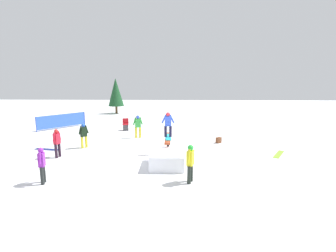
% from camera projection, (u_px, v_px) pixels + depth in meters
% --- Properties ---
extents(ground_plane, '(60.00, 60.00, 0.00)m').
position_uv_depth(ground_plane, '(168.00, 153.00, 13.75)').
color(ground_plane, white).
extents(rail_feature, '(2.44, 0.29, 0.87)m').
position_uv_depth(rail_feature, '(168.00, 140.00, 13.61)').
color(rail_feature, black).
rests_on(rail_feature, ground).
extents(snow_kicker_ramp, '(1.81, 1.51, 0.67)m').
position_uv_depth(snow_kicker_ramp, '(167.00, 159.00, 11.76)').
color(snow_kicker_ramp, white).
rests_on(snow_kicker_ramp, ground).
extents(main_rider_on_rail, '(1.42, 0.69, 1.32)m').
position_uv_depth(main_rider_on_rail, '(168.00, 125.00, 13.46)').
color(main_rider_on_rail, '#1DAFCB').
rests_on(main_rider_on_rail, rail_feature).
extents(bystander_black, '(0.53, 0.47, 1.40)m').
position_uv_depth(bystander_black, '(84.00, 134.00, 14.68)').
color(bystander_black, yellow).
rests_on(bystander_black, ground).
extents(bystander_yellow, '(0.66, 0.32, 1.49)m').
position_uv_depth(bystander_yellow, '(190.00, 162.00, 9.88)').
color(bystander_yellow, '#222A24').
rests_on(bystander_yellow, ground).
extents(bystander_red, '(0.59, 0.27, 1.43)m').
position_uv_depth(bystander_red, '(57.00, 142.00, 12.95)').
color(bystander_red, '#281827').
rests_on(bystander_red, ground).
extents(bystander_green, '(0.31, 0.65, 1.48)m').
position_uv_depth(bystander_green, '(138.00, 125.00, 17.06)').
color(bystander_green, gold).
rests_on(bystander_green, ground).
extents(bystander_purple, '(0.57, 0.26, 1.40)m').
position_uv_depth(bystander_purple, '(42.00, 163.00, 9.81)').
color(bystander_purple, '#232727').
rests_on(bystander_purple, ground).
extents(loose_snowboard_lime, '(1.43, 1.03, 0.02)m').
position_uv_depth(loose_snowboard_lime, '(279.00, 154.00, 13.57)').
color(loose_snowboard_lime, '#91DE30').
rests_on(loose_snowboard_lime, ground).
extents(loose_snowboard_navy, '(0.52, 1.46, 0.02)m').
position_uv_depth(loose_snowboard_navy, '(47.00, 149.00, 14.46)').
color(loose_snowboard_navy, navy).
rests_on(loose_snowboard_navy, ground).
extents(folding_chair, '(0.51, 0.51, 0.88)m').
position_uv_depth(folding_chair, '(126.00, 125.00, 19.48)').
color(folding_chair, '#3F3F44').
rests_on(folding_chair, ground).
extents(backpack_on_snow, '(0.36, 0.37, 0.34)m').
position_uv_depth(backpack_on_snow, '(219.00, 140.00, 15.87)').
color(backpack_on_snow, brown).
rests_on(backpack_on_snow, ground).
extents(safety_fence, '(2.84, 2.63, 1.10)m').
position_uv_depth(safety_fence, '(62.00, 121.00, 20.16)').
color(safety_fence, blue).
rests_on(safety_fence, ground).
extents(pine_tree_near, '(1.64, 1.64, 3.73)m').
position_uv_depth(pine_tree_near, '(116.00, 92.00, 27.75)').
color(pine_tree_near, '#4C331E').
rests_on(pine_tree_near, ground).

